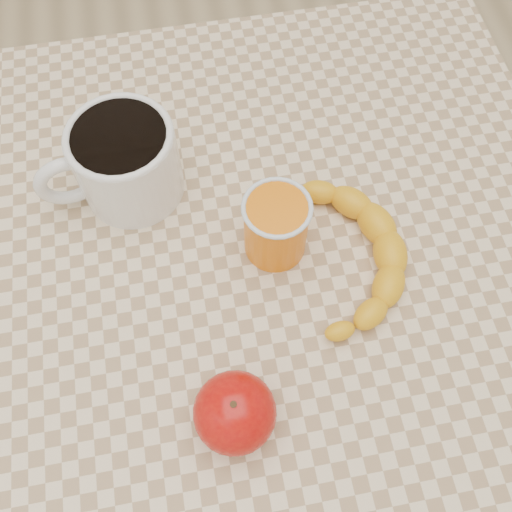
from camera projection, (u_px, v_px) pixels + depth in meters
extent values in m
plane|color=tan|center=(256.00, 402.00, 1.33)|extent=(3.00, 3.00, 0.00)
cube|color=beige|center=(256.00, 271.00, 0.68)|extent=(0.80, 0.80, 0.04)
cube|color=olive|center=(256.00, 288.00, 0.72)|extent=(0.74, 0.74, 0.06)
cylinder|color=olive|center=(52.00, 223.00, 1.14)|extent=(0.05, 0.05, 0.71)
cylinder|color=olive|center=(390.00, 170.00, 1.19)|extent=(0.05, 0.05, 0.71)
cylinder|color=white|center=(127.00, 163.00, 0.66)|extent=(0.14, 0.14, 0.10)
cylinder|color=black|center=(119.00, 139.00, 0.62)|extent=(0.10, 0.10, 0.01)
torus|color=white|center=(118.00, 136.00, 0.62)|extent=(0.12, 0.12, 0.01)
torus|color=white|center=(68.00, 181.00, 0.65)|extent=(0.08, 0.03, 0.08)
cylinder|color=orange|center=(276.00, 228.00, 0.63)|extent=(0.07, 0.07, 0.09)
torus|color=silver|center=(277.00, 207.00, 0.59)|extent=(0.08, 0.08, 0.01)
ellipsoid|color=#9A0506|center=(235.00, 413.00, 0.55)|extent=(0.08, 0.08, 0.07)
cylinder|color=#382311|center=(234.00, 406.00, 0.52)|extent=(0.01, 0.01, 0.01)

